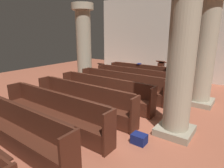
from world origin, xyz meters
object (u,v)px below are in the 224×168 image
at_px(pillar_aisle_rear, 182,56).
at_px(hymn_book, 139,64).
at_px(pew_row_3, 104,91).
at_px(lectern, 161,72).
at_px(pew_row_5, 54,110).
at_px(pew_row_1, 135,79).
at_px(pew_row_2, 121,84).
at_px(pillar_aisle_side, 205,49).
at_px(kneeler_box_navy, 139,139).
at_px(pew_row_4, 83,99).
at_px(pew_row_6, 14,126).
at_px(pew_row_0, 146,75).
at_px(pillar_far_side, 84,43).

relative_size(pillar_aisle_rear, hymn_book, 17.87).
bearing_deg(pew_row_3, lectern, 86.93).
relative_size(pew_row_3, pew_row_5, 1.00).
distance_m(pew_row_1, lectern, 2.41).
relative_size(pew_row_2, pillar_aisle_side, 0.99).
xyz_separation_m(pillar_aisle_side, kneeler_box_navy, (-0.53, -3.57, -1.88)).
xyz_separation_m(pillar_aisle_rear, kneeler_box_navy, (-0.53, -0.94, -1.88)).
height_order(pew_row_3, pew_row_5, same).
xyz_separation_m(pew_row_4, pew_row_6, (0.00, -2.18, 0.00)).
relative_size(pew_row_6, lectern, 3.51).
bearing_deg(pew_row_4, lectern, 87.52).
bearing_deg(hymn_book, pew_row_4, -84.12).
bearing_deg(pillar_aisle_rear, lectern, 115.87).
relative_size(pillar_aisle_side, hymn_book, 17.87).
bearing_deg(pew_row_0, pillar_aisle_rear, -54.51).
bearing_deg(pew_row_0, pew_row_5, -90.00).
distance_m(pew_row_6, lectern, 7.86).
distance_m(pew_row_3, pew_row_4, 1.09).
bearing_deg(hymn_book, pew_row_6, -86.02).
xyz_separation_m(pillar_aisle_side, hymn_book, (-3.22, 1.40, -1.01)).
xyz_separation_m(lectern, kneeler_box_navy, (1.97, -6.10, -0.34)).
relative_size(lectern, hymn_book, 5.04).
distance_m(pew_row_5, hymn_book, 5.68).
height_order(pew_row_3, hymn_book, hymn_book).
bearing_deg(pew_row_6, pew_row_3, 90.00).
distance_m(lectern, kneeler_box_navy, 6.42).
relative_size(pew_row_5, lectern, 3.51).
height_order(pew_row_1, pillar_far_side, pillar_far_side).
distance_m(pew_row_2, pillar_far_side, 3.17).
height_order(pew_row_1, kneeler_box_navy, pew_row_1).
height_order(pillar_aisle_side, hymn_book, pillar_aisle_side).
bearing_deg(pillar_aisle_side, lectern, 134.71).
distance_m(pew_row_5, kneeler_box_navy, 2.35).
xyz_separation_m(pew_row_3, lectern, (0.25, 4.58, -0.06)).
distance_m(pew_row_0, pillar_aisle_rear, 4.96).
distance_m(lectern, hymn_book, 1.44).
xyz_separation_m(pew_row_5, pillar_aisle_rear, (2.75, 1.60, 1.48)).
xyz_separation_m(pew_row_0, pew_row_2, (0.00, -2.18, 0.00)).
xyz_separation_m(pew_row_5, pillar_far_side, (-2.70, 4.01, 1.48)).
bearing_deg(pew_row_2, pew_row_6, -90.00).
height_order(pew_row_3, pillar_far_side, pillar_far_side).
relative_size(pillar_far_side, lectern, 3.55).
relative_size(pew_row_3, lectern, 3.51).
bearing_deg(pew_row_6, kneeler_box_navy, 38.30).
bearing_deg(pillar_far_side, pew_row_5, -56.09).
bearing_deg(pew_row_2, kneeler_box_navy, -49.66).
bearing_deg(pew_row_0, pew_row_2, -90.00).
bearing_deg(pew_row_5, pew_row_6, -90.00).
bearing_deg(pew_row_0, pillar_far_side, -151.84).
bearing_deg(pew_row_0, pew_row_6, -90.00).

